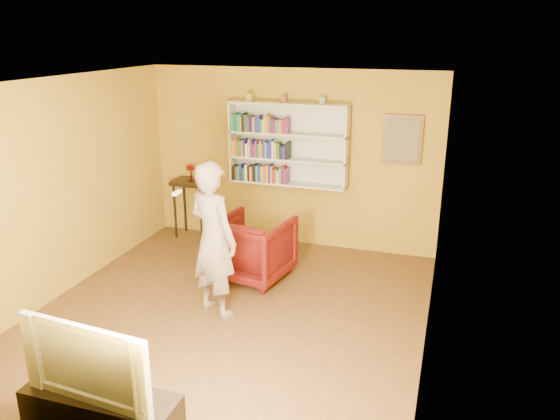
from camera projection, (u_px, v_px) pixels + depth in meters
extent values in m
cube|color=#4C3118|center=(229.00, 319.00, 6.50)|extent=(5.30, 5.80, 0.12)
cube|color=#A5801E|center=(291.00, 158.00, 8.33)|extent=(5.30, 0.04, 2.70)
cube|color=#A5801E|center=(81.00, 313.00, 3.78)|extent=(5.30, 0.04, 2.70)
cube|color=#A5801E|center=(56.00, 189.00, 6.72)|extent=(0.04, 5.80, 2.70)
cube|color=#A5801E|center=(437.00, 229.00, 5.39)|extent=(0.04, 5.80, 2.70)
cube|color=white|center=(222.00, 80.00, 5.62)|extent=(5.30, 5.80, 0.06)
cube|color=silver|center=(291.00, 143.00, 8.22)|extent=(1.80, 0.03, 1.20)
cube|color=silver|center=(233.00, 141.00, 8.36)|extent=(0.03, 0.28, 1.20)
cube|color=silver|center=(347.00, 148.00, 7.84)|extent=(0.03, 0.28, 1.20)
cube|color=silver|center=(288.00, 183.00, 8.29)|extent=(1.80, 0.28, 0.03)
cube|color=silver|center=(288.00, 159.00, 8.17)|extent=(1.80, 0.28, 0.03)
cube|color=silver|center=(288.00, 134.00, 8.05)|extent=(1.80, 0.28, 0.03)
cube|color=silver|center=(288.00, 104.00, 7.91)|extent=(1.80, 0.28, 0.03)
cube|color=black|center=(235.00, 172.00, 8.44)|extent=(0.04, 0.15, 0.22)
cube|color=brown|center=(238.00, 173.00, 8.44)|extent=(0.02, 0.17, 0.21)
cube|color=teal|center=(240.00, 172.00, 8.43)|extent=(0.03, 0.16, 0.22)
cube|color=#24229C|center=(242.00, 172.00, 8.42)|extent=(0.03, 0.18, 0.24)
cube|color=#176734|center=(245.00, 174.00, 8.41)|extent=(0.04, 0.16, 0.20)
cube|color=silver|center=(247.00, 172.00, 8.39)|extent=(0.04, 0.16, 0.25)
cube|color=black|center=(250.00, 173.00, 8.39)|extent=(0.02, 0.19, 0.23)
cube|color=#C37727|center=(252.00, 173.00, 8.37)|extent=(0.04, 0.16, 0.22)
cube|color=black|center=(256.00, 172.00, 8.35)|extent=(0.04, 0.17, 0.26)
cube|color=teal|center=(259.00, 173.00, 8.34)|extent=(0.03, 0.18, 0.25)
cube|color=#24229C|center=(261.00, 174.00, 8.32)|extent=(0.04, 0.15, 0.23)
cube|color=orange|center=(264.00, 173.00, 8.32)|extent=(0.04, 0.17, 0.25)
cube|color=brown|center=(266.00, 174.00, 8.29)|extent=(0.03, 0.15, 0.25)
cube|color=orange|center=(268.00, 174.00, 8.28)|extent=(0.04, 0.15, 0.26)
cube|color=#24229C|center=(271.00, 173.00, 8.28)|extent=(0.03, 0.18, 0.27)
cube|color=#C37727|center=(273.00, 174.00, 8.27)|extent=(0.03, 0.17, 0.25)
cube|color=maroon|center=(275.00, 175.00, 8.27)|extent=(0.02, 0.18, 0.22)
cube|color=brown|center=(277.00, 175.00, 8.26)|extent=(0.03, 0.17, 0.22)
cube|color=silver|center=(279.00, 176.00, 8.25)|extent=(0.03, 0.18, 0.20)
cube|color=teal|center=(281.00, 175.00, 8.22)|extent=(0.04, 0.14, 0.24)
cube|color=maroon|center=(284.00, 175.00, 8.21)|extent=(0.04, 0.15, 0.27)
cube|color=#5C246E|center=(287.00, 176.00, 8.20)|extent=(0.04, 0.15, 0.24)
cube|color=orange|center=(235.00, 147.00, 8.33)|extent=(0.04, 0.18, 0.24)
cube|color=#C37727|center=(238.00, 146.00, 8.32)|extent=(0.03, 0.19, 0.27)
cube|color=brown|center=(239.00, 148.00, 8.30)|extent=(0.03, 0.15, 0.22)
cube|color=#176734|center=(242.00, 147.00, 8.29)|extent=(0.03, 0.16, 0.25)
cube|color=#C37727|center=(244.00, 148.00, 8.29)|extent=(0.03, 0.18, 0.24)
cube|color=#24229C|center=(246.00, 147.00, 8.27)|extent=(0.03, 0.16, 0.26)
cube|color=silver|center=(248.00, 150.00, 8.27)|extent=(0.04, 0.17, 0.20)
cube|color=orange|center=(251.00, 148.00, 8.25)|extent=(0.04, 0.16, 0.26)
cube|color=#24229C|center=(253.00, 148.00, 8.23)|extent=(0.03, 0.16, 0.26)
cube|color=maroon|center=(255.00, 150.00, 8.24)|extent=(0.03, 0.17, 0.20)
cube|color=#5C246E|center=(257.00, 149.00, 8.22)|extent=(0.04, 0.16, 0.25)
cube|color=#176734|center=(260.00, 150.00, 8.22)|extent=(0.03, 0.18, 0.21)
cube|color=orange|center=(261.00, 149.00, 8.20)|extent=(0.03, 0.15, 0.25)
cube|color=brown|center=(263.00, 150.00, 8.19)|extent=(0.03, 0.15, 0.22)
cube|color=#24229C|center=(265.00, 149.00, 8.19)|extent=(0.02, 0.18, 0.25)
cube|color=teal|center=(268.00, 149.00, 8.19)|extent=(0.03, 0.19, 0.24)
cube|color=#24229C|center=(270.00, 150.00, 8.17)|extent=(0.03, 0.17, 0.23)
cube|color=#24229C|center=(272.00, 149.00, 8.14)|extent=(0.03, 0.16, 0.27)
cube|color=silver|center=(274.00, 149.00, 8.15)|extent=(0.03, 0.19, 0.26)
cube|color=orange|center=(277.00, 150.00, 8.12)|extent=(0.04, 0.14, 0.24)
cube|color=#176734|center=(280.00, 150.00, 8.12)|extent=(0.03, 0.16, 0.24)
cube|color=black|center=(282.00, 152.00, 8.11)|extent=(0.04, 0.16, 0.20)
cube|color=#24229C|center=(285.00, 152.00, 8.10)|extent=(0.04, 0.16, 0.20)
cube|color=black|center=(288.00, 150.00, 8.08)|extent=(0.04, 0.18, 0.26)
cube|color=teal|center=(234.00, 122.00, 8.21)|extent=(0.04, 0.17, 0.24)
cube|color=#176734|center=(237.00, 122.00, 8.20)|extent=(0.04, 0.17, 0.26)
cube|color=teal|center=(240.00, 122.00, 8.19)|extent=(0.04, 0.19, 0.25)
cube|color=orange|center=(242.00, 123.00, 8.16)|extent=(0.02, 0.14, 0.23)
cube|color=black|center=(245.00, 122.00, 8.16)|extent=(0.04, 0.18, 0.27)
cube|color=#176734|center=(247.00, 123.00, 8.14)|extent=(0.03, 0.14, 0.25)
cube|color=#5C246E|center=(250.00, 123.00, 8.15)|extent=(0.03, 0.19, 0.23)
cube|color=black|center=(252.00, 123.00, 8.13)|extent=(0.03, 0.17, 0.24)
cube|color=#24229C|center=(254.00, 124.00, 8.13)|extent=(0.02, 0.17, 0.22)
cube|color=orange|center=(255.00, 124.00, 8.12)|extent=(0.03, 0.18, 0.23)
cube|color=#24229C|center=(258.00, 125.00, 8.10)|extent=(0.03, 0.16, 0.20)
cube|color=#24229C|center=(260.00, 124.00, 8.08)|extent=(0.04, 0.16, 0.25)
cube|color=#176734|center=(262.00, 125.00, 8.08)|extent=(0.03, 0.16, 0.20)
cube|color=silver|center=(264.00, 126.00, 8.07)|extent=(0.02, 0.16, 0.19)
cube|color=orange|center=(267.00, 124.00, 8.06)|extent=(0.04, 0.18, 0.25)
cube|color=#C37727|center=(269.00, 124.00, 8.05)|extent=(0.03, 0.17, 0.26)
cube|color=brown|center=(271.00, 124.00, 8.04)|extent=(0.03, 0.18, 0.24)
cube|color=#24229C|center=(274.00, 125.00, 8.03)|extent=(0.04, 0.16, 0.22)
cube|color=maroon|center=(276.00, 126.00, 8.02)|extent=(0.03, 0.17, 0.21)
cube|color=teal|center=(278.00, 126.00, 8.02)|extent=(0.04, 0.18, 0.20)
cube|color=#C37727|center=(281.00, 127.00, 7.99)|extent=(0.04, 0.15, 0.20)
cube|color=#5C246E|center=(284.00, 126.00, 7.99)|extent=(0.03, 0.17, 0.20)
cube|color=maroon|center=(287.00, 125.00, 7.98)|extent=(0.03, 0.19, 0.23)
cube|color=#5C246E|center=(288.00, 126.00, 7.95)|extent=(0.03, 0.14, 0.23)
cube|color=olive|center=(250.00, 97.00, 8.06)|extent=(0.09, 0.09, 0.12)
cube|color=#9F353C|center=(284.00, 99.00, 7.91)|extent=(0.07, 0.07, 0.10)
cube|color=slate|center=(323.00, 100.00, 7.74)|extent=(0.08, 0.08, 0.11)
cube|color=brown|center=(402.00, 140.00, 7.67)|extent=(0.55, 0.04, 0.70)
cube|color=#7D705A|center=(402.00, 140.00, 7.65)|extent=(0.45, 0.02, 0.58)
cylinder|color=black|center=(175.00, 212.00, 8.75)|extent=(0.04, 0.04, 0.88)
cylinder|color=black|center=(201.00, 215.00, 8.62)|extent=(0.04, 0.04, 0.88)
cylinder|color=black|center=(185.00, 206.00, 9.05)|extent=(0.04, 0.04, 0.88)
cylinder|color=black|center=(210.00, 208.00, 8.92)|extent=(0.04, 0.04, 0.88)
cube|color=black|center=(191.00, 182.00, 8.69)|extent=(0.58, 0.44, 0.06)
cylinder|color=maroon|center=(191.00, 180.00, 8.67)|extent=(0.11, 0.11, 0.02)
cylinder|color=maroon|center=(191.00, 175.00, 8.65)|extent=(0.03, 0.03, 0.14)
ellipsoid|color=maroon|center=(191.00, 168.00, 8.61)|extent=(0.15, 0.15, 0.10)
cylinder|color=beige|center=(195.00, 169.00, 8.59)|extent=(0.01, 0.01, 0.11)
cylinder|color=beige|center=(195.00, 168.00, 8.63)|extent=(0.01, 0.01, 0.11)
cylinder|color=beige|center=(194.00, 167.00, 8.67)|extent=(0.01, 0.01, 0.11)
cylinder|color=beige|center=(192.00, 167.00, 8.68)|extent=(0.01, 0.01, 0.11)
cylinder|color=beige|center=(189.00, 167.00, 8.68)|extent=(0.01, 0.01, 0.11)
cylinder|color=beige|center=(187.00, 168.00, 8.65)|extent=(0.01, 0.01, 0.11)
cylinder|color=beige|center=(186.00, 168.00, 8.62)|extent=(0.01, 0.01, 0.11)
cylinder|color=beige|center=(186.00, 169.00, 8.58)|extent=(0.01, 0.01, 0.11)
cylinder|color=beige|center=(188.00, 169.00, 8.55)|extent=(0.01, 0.01, 0.11)
cylinder|color=beige|center=(190.00, 169.00, 8.55)|extent=(0.01, 0.01, 0.11)
cylinder|color=beige|center=(193.00, 169.00, 8.56)|extent=(0.01, 0.01, 0.11)
imported|color=#400407|center=(253.00, 248.00, 7.34)|extent=(1.07, 1.09, 0.86)
imported|color=#7F675D|center=(213.00, 240.00, 6.27)|extent=(0.80, 0.68, 1.85)
cube|color=white|center=(177.00, 193.00, 5.95)|extent=(0.04, 0.15, 0.04)
cube|color=black|center=(103.00, 417.00, 4.42)|extent=(1.30, 0.39, 0.47)
imported|color=black|center=(95.00, 357.00, 4.24)|extent=(1.18, 0.26, 0.67)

